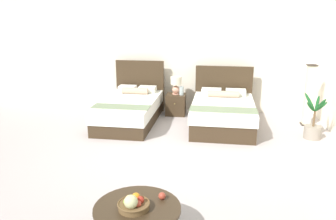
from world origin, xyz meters
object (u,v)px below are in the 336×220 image
Objects in this scene: vase at (182,91)px; fruit_bowl at (133,204)px; nightstand at (176,104)px; bed_near_window at (130,109)px; loose_apple at (162,196)px; bed_near_corner at (223,112)px; table_lamp at (176,84)px; potted_palm at (313,127)px; coffee_table at (137,214)px; floor_lamp_corner at (309,95)px.

vase reaches higher than fruit_bowl.
fruit_bowl reaches higher than nightstand.
bed_near_window reaches higher than loose_apple.
table_lamp is (-1.12, 0.77, 0.45)m from bed_near_corner.
potted_palm is (2.80, 3.64, -0.23)m from fruit_bowl.
bed_near_corner is at bearing 76.36° from coffee_table.
bed_near_window is at bearing -142.43° from nightstand.
bed_near_corner is 4.25m from coffee_table.
potted_palm is at bearing -23.96° from nightstand.
vase is (1.11, 0.70, 0.30)m from bed_near_window.
potted_palm reaches higher than coffee_table.
floor_lamp_corner is at bearing 57.41° from fruit_bowl.
bed_near_window is 3.97m from floor_lamp_corner.
nightstand is (0.96, 0.74, -0.06)m from bed_near_window.
fruit_bowl reaches higher than loose_apple.
loose_apple is (0.24, 0.20, 0.12)m from coffee_table.
fruit_bowl is 0.37m from loose_apple.
coffee_table is 5.31m from floor_lamp_corner.
nightstand is at bearing 91.07° from fruit_bowl.
bed_near_window reaches higher than vase.
bed_near_window is at bearing 104.71° from coffee_table.
coffee_table is (0.12, -4.90, -0.45)m from table_lamp.
coffee_table is 4.54m from potted_palm.
fruit_bowl is at bearing -127.60° from potted_palm.
vase is (0.14, -0.06, -0.16)m from table_lamp.
bed_near_corner reaches higher than table_lamp.
bed_near_window is 1.07× the size of bed_near_corner.
loose_apple is 0.06× the size of floor_lamp_corner.
table_lamp is at bearing 90.00° from nightstand.
table_lamp reaches higher than nightstand.
vase reaches higher than loose_apple.
floor_lamp_corner is (3.94, 0.33, 0.36)m from bed_near_window.
vase is at bearing 172.58° from floor_lamp_corner.
bed_near_corner is 1.56× the size of floor_lamp_corner.
bed_near_window is 1.31m from table_lamp.
potted_palm reaches higher than fruit_bowl.
coffee_table is at bearing -88.57° from nightstand.
vase is at bearing 89.77° from coffee_table.
floor_lamp_corner is at bearing 4.80° from bed_near_window.
floor_lamp_corner reaches higher than bed_near_corner.
floor_lamp_corner is at bearing -7.83° from nightstand.
nightstand is at bearing 164.23° from vase.
nightstand is 0.51m from table_lamp.
bed_near_corner is 1.85m from potted_palm.
loose_apple is at bearing -85.54° from table_lamp.
loose_apple is at bearing -85.52° from nightstand.
bed_near_window is 3.90m from potted_palm.
coffee_table is 0.71× the size of floor_lamp_corner.
nightstand reaches higher than loose_apple.
nightstand is at bearing 172.17° from floor_lamp_corner.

